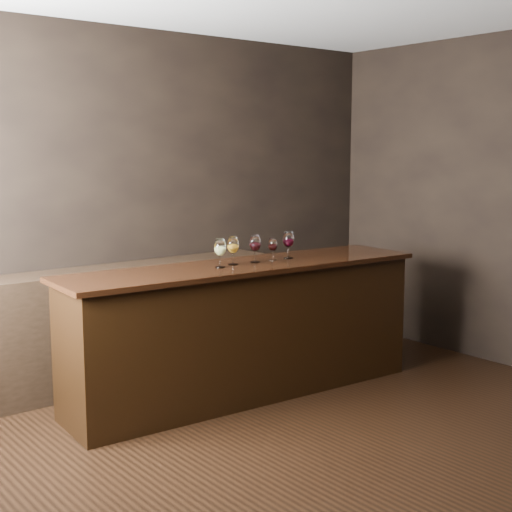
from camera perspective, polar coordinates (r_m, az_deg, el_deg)
ground at (r=4.49m, az=5.48°, el=-15.59°), size 5.00×5.00×0.00m
room_shell at (r=4.03m, az=2.31°, el=8.18°), size 5.02×4.52×2.81m
bar_counter at (r=5.36m, az=-0.87°, el=-6.11°), size 2.78×0.76×0.96m
bar_top at (r=5.25m, az=-0.88°, el=-0.84°), size 2.87×0.83×0.04m
back_bar_shelf at (r=5.79m, az=-10.29°, el=-5.31°), size 2.57×0.40×0.93m
glass_white at (r=5.09m, az=-2.89°, el=0.64°), size 0.09×0.09×0.21m
glass_amber at (r=5.21m, az=-1.85°, el=0.83°), size 0.09×0.09×0.21m
glass_red_a at (r=5.32m, az=-0.07°, el=0.99°), size 0.09×0.09×0.21m
glass_red_b at (r=5.43m, az=1.35°, el=0.88°), size 0.07×0.07×0.17m
glass_red_c at (r=5.52m, az=2.60°, el=1.28°), size 0.09×0.09×0.21m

